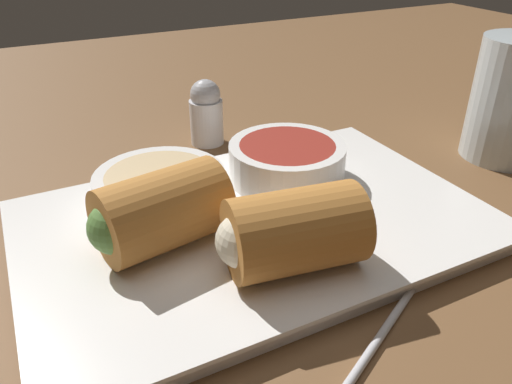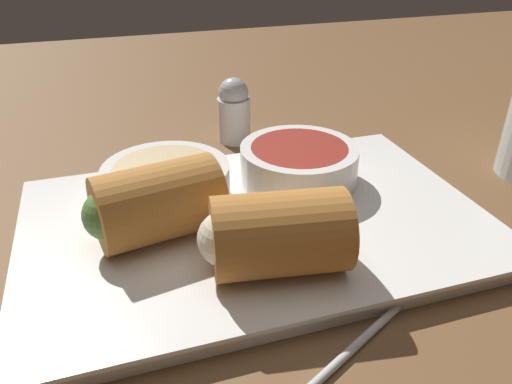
{
  "view_description": "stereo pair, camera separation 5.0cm",
  "coord_description": "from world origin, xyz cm",
  "px_view_note": "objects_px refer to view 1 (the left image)",
  "views": [
    {
      "loc": [
        -17.17,
        -28.71,
        23.15
      ],
      "look_at": [
        -3.14,
        -1.17,
        5.59
      ],
      "focal_mm": 35.0,
      "sensor_mm": 36.0,
      "label": 1
    },
    {
      "loc": [
        -12.54,
        -30.62,
        23.15
      ],
      "look_at": [
        -3.14,
        -1.17,
        5.59
      ],
      "focal_mm": 35.0,
      "sensor_mm": 36.0,
      "label": 2
    }
  ],
  "objects_px": {
    "serving_plate": "(256,225)",
    "salt_shaker": "(203,113)",
    "dipping_bowl_near": "(287,160)",
    "dipping_bowl_far": "(161,191)"
  },
  "relations": [
    {
      "from": "dipping_bowl_near",
      "to": "salt_shaker",
      "type": "relative_size",
      "value": 1.43
    },
    {
      "from": "dipping_bowl_near",
      "to": "dipping_bowl_far",
      "type": "relative_size",
      "value": 1.0
    },
    {
      "from": "dipping_bowl_far",
      "to": "serving_plate",
      "type": "bearing_deg",
      "value": -34.81
    },
    {
      "from": "dipping_bowl_far",
      "to": "salt_shaker",
      "type": "bearing_deg",
      "value": 56.91
    },
    {
      "from": "dipping_bowl_near",
      "to": "dipping_bowl_far",
      "type": "bearing_deg",
      "value": -178.9
    },
    {
      "from": "serving_plate",
      "to": "salt_shaker",
      "type": "bearing_deg",
      "value": 80.71
    },
    {
      "from": "salt_shaker",
      "to": "serving_plate",
      "type": "bearing_deg",
      "value": -99.29
    },
    {
      "from": "dipping_bowl_near",
      "to": "serving_plate",
      "type": "bearing_deg",
      "value": -139.81
    },
    {
      "from": "dipping_bowl_near",
      "to": "dipping_bowl_far",
      "type": "distance_m",
      "value": 0.11
    },
    {
      "from": "serving_plate",
      "to": "dipping_bowl_near",
      "type": "bearing_deg",
      "value": 40.19
    }
  ]
}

